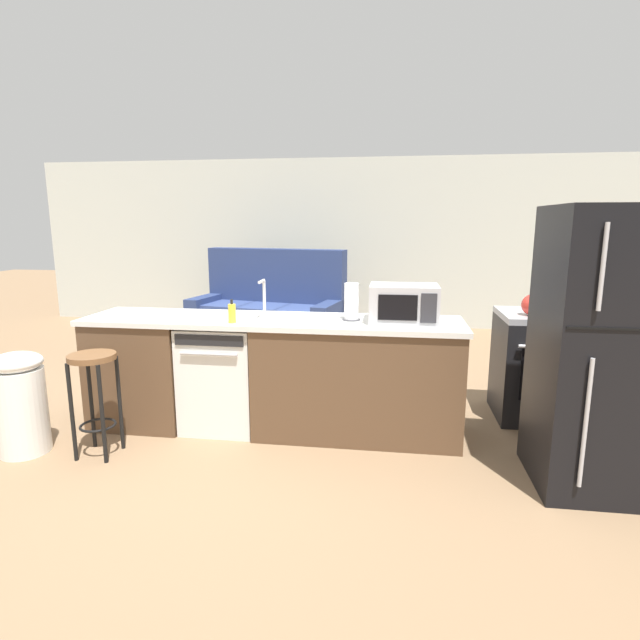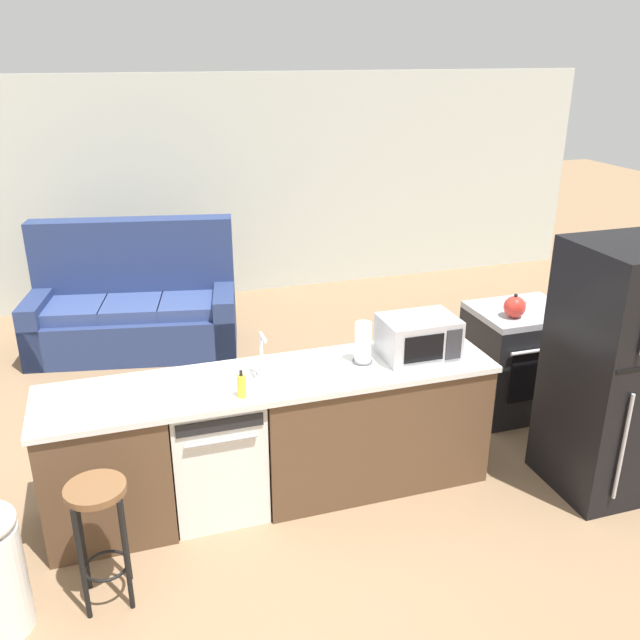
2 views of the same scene
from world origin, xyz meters
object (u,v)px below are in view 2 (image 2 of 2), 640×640
object	(u,v)px
dishwasher	(215,451)
stove_range	(517,360)
couch	(135,309)
paper_towel_roll	(363,343)
soap_bottle	(242,386)
refrigerator	(617,371)
kettle	(515,307)
microwave	(418,337)
bar_stool	(99,519)

from	to	relation	value
dishwasher	stove_range	bearing A→B (deg)	11.91
stove_range	couch	world-z (taller)	couch
paper_towel_roll	soap_bottle	world-z (taller)	paper_towel_roll
refrigerator	kettle	size ratio (longest dim) A/B	8.45
kettle	microwave	bearing A→B (deg)	-157.51
refrigerator	paper_towel_roll	bearing A→B (deg)	160.07
microwave	bar_stool	xyz separation A→B (m)	(-2.13, -0.63, -0.50)
kettle	couch	distance (m)	3.74
dishwasher	stove_range	world-z (taller)	stove_range
dishwasher	kettle	bearing A→B (deg)	9.85
soap_bottle	refrigerator	bearing A→B (deg)	-7.97
soap_bottle	bar_stool	world-z (taller)	soap_bottle
refrigerator	kettle	world-z (taller)	refrigerator
couch	microwave	bearing A→B (deg)	-58.78
dishwasher	bar_stool	world-z (taller)	dishwasher
stove_range	refrigerator	distance (m)	1.17
refrigerator	couch	distance (m)	4.52
stove_range	refrigerator	world-z (taller)	refrigerator
refrigerator	kettle	distance (m)	0.99
stove_range	microwave	bearing A→B (deg)	-155.21
dishwasher	refrigerator	bearing A→B (deg)	-11.93
paper_towel_roll	microwave	bearing A→B (deg)	-3.59
refrigerator	bar_stool	xyz separation A→B (m)	(-3.32, -0.09, -0.33)
dishwasher	stove_range	distance (m)	2.66
soap_bottle	kettle	xyz separation A→B (m)	(2.28, 0.63, 0.01)
paper_towel_roll	bar_stool	bearing A→B (deg)	-159.21
soap_bottle	couch	bearing A→B (deg)	98.96
microwave	soap_bottle	distance (m)	1.27
refrigerator	couch	world-z (taller)	refrigerator
stove_range	microwave	distance (m)	1.44
soap_bottle	couch	distance (m)	3.17
stove_range	paper_towel_roll	distance (m)	1.77
stove_range	bar_stool	distance (m)	3.52
soap_bottle	bar_stool	size ratio (longest dim) A/B	0.24
microwave	refrigerator	bearing A→B (deg)	-24.73
paper_towel_roll	kettle	xyz separation A→B (m)	(1.41, 0.40, -0.05)
kettle	paper_towel_roll	bearing A→B (deg)	-164.22
refrigerator	microwave	xyz separation A→B (m)	(-1.19, 0.55, 0.17)
kettle	soap_bottle	bearing A→B (deg)	-164.54
stove_range	kettle	world-z (taller)	kettle
bar_stool	refrigerator	bearing A→B (deg)	1.49
couch	dishwasher	bearing A→B (deg)	-83.46
couch	kettle	bearing A→B (deg)	-41.49
bar_stool	stove_range	bearing A→B (deg)	19.66
refrigerator	microwave	bearing A→B (deg)	155.27
dishwasher	kettle	distance (m)	2.53
dishwasher	paper_towel_roll	bearing A→B (deg)	1.30
kettle	bar_stool	distance (m)	3.35
couch	refrigerator	bearing A→B (deg)	-49.40
stove_range	refrigerator	size ratio (longest dim) A/B	0.52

